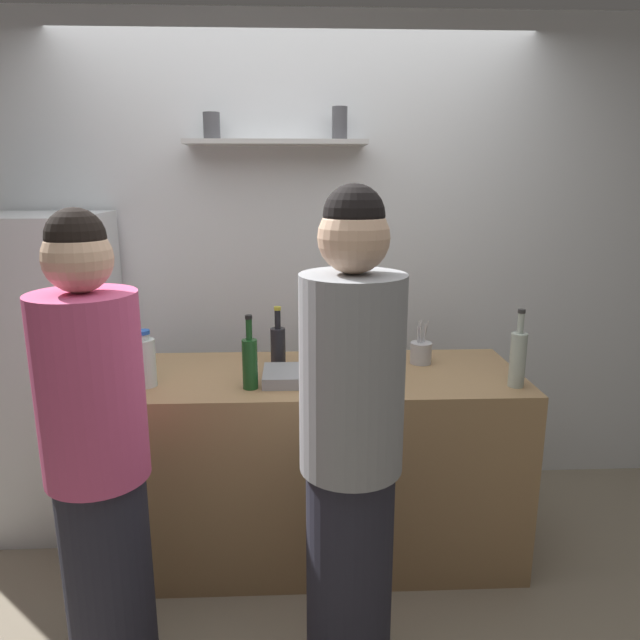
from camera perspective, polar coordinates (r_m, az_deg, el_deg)
The scene contains 13 objects.
ground_plane at distance 2.69m, azimuth -1.95°, elevation -27.27°, with size 5.28×5.28×0.00m, color gray.
back_wall_assembly at distance 3.31m, azimuth -2.36°, elevation 5.74°, with size 4.80×0.32×2.60m.
refrigerator at distance 3.29m, azimuth -24.90°, elevation -4.69°, with size 0.62×0.67×1.59m.
counter at distance 2.85m, azimuth 0.00°, elevation -13.72°, with size 1.83×0.70×0.89m, color #9E7A51.
baking_pan at distance 2.57m, azimuth -1.76°, elevation -5.45°, with size 0.34×0.24×0.05m, color gray.
utensil_holder at distance 2.84m, azimuth 9.81°, elevation -3.13°, with size 0.10×0.10×0.22m.
wine_bottle_amber_glass at distance 2.57m, azimuth 5.62°, elevation -3.29°, with size 0.08×0.08×0.32m.
wine_bottle_green_glass at distance 2.47m, azimuth -6.86°, elevation -4.03°, with size 0.06×0.06×0.32m.
wine_bottle_pale_glass at distance 2.61m, azimuth 18.74°, elevation -3.48°, with size 0.07×0.07×0.34m.
wine_bottle_dark_glass at distance 2.76m, azimuth -4.12°, elevation -2.39°, with size 0.07×0.07×0.29m.
water_bottle_plastic at distance 2.59m, azimuth -16.73°, elevation -3.86°, with size 0.09×0.09×0.25m.
person_grey_hoodie at distance 1.99m, azimuth 3.02°, elevation -12.89°, with size 0.34×0.34×1.75m.
person_pink_top at distance 2.14m, azimuth -20.85°, elevation -13.07°, with size 0.34×0.34×1.68m.
Camera 1 is at (-0.01, -2.03, 1.76)m, focal length 32.80 mm.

